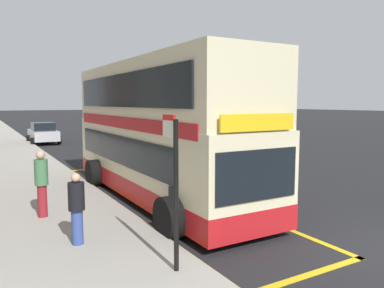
{
  "coord_description": "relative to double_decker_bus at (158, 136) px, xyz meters",
  "views": [
    {
      "loc": [
        -7.56,
        -4.21,
        3.13
      ],
      "look_at": [
        -0.41,
        8.14,
        1.55
      ],
      "focal_mm": 34.92,
      "sensor_mm": 36.0,
      "label": 1
    }
  ],
  "objects": [
    {
      "name": "parked_car_navy_kerbside",
      "position": [
        5.47,
        21.52,
        -1.26
      ],
      "size": [
        2.09,
        4.2,
        1.62
      ],
      "rotation": [
        0.0,
        0.0,
        -0.01
      ],
      "color": "navy",
      "rests_on": "ground"
    },
    {
      "name": "bus_stop_sign",
      "position": [
        -2.14,
        -5.3,
        -0.3
      ],
      "size": [
        0.09,
        0.51,
        2.78
      ],
      "color": "black",
      "rests_on": "pavement_near"
    },
    {
      "name": "parked_car_silver_behind",
      "position": [
        -0.7,
        19.42,
        -1.26
      ],
      "size": [
        2.09,
        4.2,
        1.62
      ],
      "rotation": [
        0.0,
        0.0,
        -0.04
      ],
      "color": "#B2B5BA",
      "rests_on": "ground"
    },
    {
      "name": "ground_plane",
      "position": [
        2.46,
        25.15,
        -2.06
      ],
      "size": [
        260.0,
        260.0,
        0.0
      ],
      "primitive_type": "plane",
      "color": "black"
    },
    {
      "name": "bus_bay_markings",
      "position": [
        -0.01,
        -0.05,
        -2.06
      ],
      "size": [
        3.08,
        13.07,
        0.01
      ],
      "color": "gold",
      "rests_on": "ground"
    },
    {
      "name": "double_decker_bus",
      "position": [
        0.0,
        0.0,
        0.0
      ],
      "size": [
        3.18,
        10.06,
        4.4
      ],
      "color": "beige",
      "rests_on": "ground"
    },
    {
      "name": "pedestrian_waiting_near_sign",
      "position": [
        -3.37,
        -3.22,
        -1.1
      ],
      "size": [
        0.34,
        0.34,
        1.53
      ],
      "color": "#33478C",
      "rests_on": "pavement_near"
    },
    {
      "name": "pedestrian_further_back",
      "position": [
        -3.71,
        -0.82,
        -0.96
      ],
      "size": [
        0.34,
        0.34,
        1.76
      ],
      "color": "maroon",
      "rests_on": "pavement_near"
    },
    {
      "name": "parked_car_black_across",
      "position": [
        7.06,
        15.83,
        -1.26
      ],
      "size": [
        2.09,
        4.2,
        1.62
      ],
      "rotation": [
        0.0,
        0.0,
        3.14
      ],
      "color": "black",
      "rests_on": "ground"
    }
  ]
}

